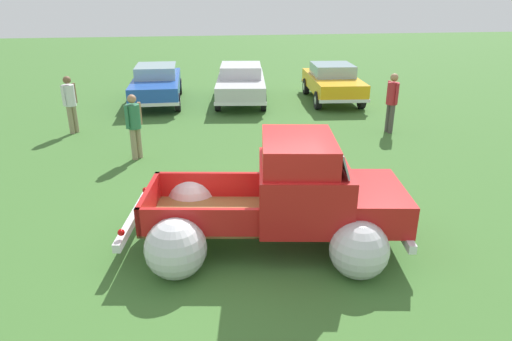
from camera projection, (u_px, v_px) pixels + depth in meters
The scene contains 8 objects.
ground_plane at pixel (263, 242), 7.85m from camera, with size 80.00×80.00×0.00m, color #3D6B2D.
vintage_pickup_truck at pixel (287, 204), 7.57m from camera, with size 4.85×3.30×1.96m.
show_car_0 at pixel (157, 82), 17.52m from camera, with size 1.86×4.68×1.43m.
show_car_1 at pixel (241, 82), 17.68m from camera, with size 2.42×4.90×1.43m.
show_car_2 at pixel (332, 81), 17.81m from camera, with size 2.18×4.32×1.43m.
spectator_0 at pixel (134, 123), 11.46m from camera, with size 0.48×0.48×1.69m.
spectator_1 at pixel (392, 99), 13.65m from camera, with size 0.40×0.54×1.82m.
spectator_2 at pixel (70, 101), 13.59m from camera, with size 0.47×0.49×1.75m.
Camera 1 is at (-1.13, -6.74, 4.08)m, focal length 31.54 mm.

